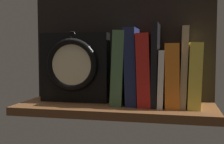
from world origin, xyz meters
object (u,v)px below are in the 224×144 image
book_red_requiem (145,69)px  book_white_catcher (162,78)px  book_tan_shortstories (184,67)px  book_orange_pandolfini (173,75)px  book_yellow_seinlanguage (194,75)px  book_green_romantic (121,68)px  book_black_skeptic (156,65)px  framed_clock (74,67)px  book_navy_bierce (133,66)px

book_red_requiem → book_white_catcher: bearing=0.0°
book_tan_shortstories → book_white_catcher: bearing=180.0°
book_red_requiem → book_tan_shortstories: size_ratio=0.92×
book_orange_pandolfini → book_yellow_seinlanguage: size_ratio=0.99×
book_yellow_seinlanguage → book_green_romantic: bearing=180.0°
book_white_catcher → book_tan_shortstories: book_tan_shortstories is taller
book_green_romantic → book_black_skeptic: (11.06, 0.00, 1.10)cm
book_yellow_seinlanguage → framed_clock: bearing=180.0°
book_red_requiem → book_orange_pandolfini: size_ratio=1.16×
book_navy_bierce → framed_clock: 19.61cm
book_navy_bierce → book_black_skeptic: 7.24cm
book_red_requiem → book_black_skeptic: size_ratio=0.88×
book_green_romantic → framed_clock: (-15.75, 0.02, 0.08)cm
book_navy_bierce → book_red_requiem: size_ratio=1.08×
book_green_romantic → book_tan_shortstories: size_ratio=0.96×
book_black_skeptic → book_orange_pandolfini: size_ratio=1.32×
book_green_romantic → book_tan_shortstories: bearing=0.0°
book_navy_bierce → book_yellow_seinlanguage: 19.05cm
book_black_skeptic → book_yellow_seinlanguage: (11.71, 0.00, -2.97)cm
book_orange_pandolfini → book_yellow_seinlanguage: bearing=0.0°
book_red_requiem → book_white_catcher: size_ratio=1.30×
book_navy_bierce → book_tan_shortstories: book_tan_shortstories is taller
book_green_romantic → book_orange_pandolfini: size_ratio=1.21×
book_green_romantic → book_yellow_seinlanguage: book_green_romantic is taller
book_orange_pandolfini → book_tan_shortstories: bearing=0.0°
book_white_catcher → framed_clock: size_ratio=0.73×
book_white_catcher → book_green_romantic: bearing=180.0°
book_white_catcher → book_yellow_seinlanguage: 9.74cm
book_white_catcher → framed_clock: bearing=180.0°
book_navy_bierce → book_orange_pandolfini: bearing=0.0°
book_navy_bierce → book_tan_shortstories: (15.81, 0.00, 0.09)cm
book_navy_bierce → book_white_catcher: size_ratio=1.40×
book_green_romantic → book_red_requiem: book_green_romantic is taller
framed_clock → book_black_skeptic: bearing=-0.0°
book_navy_bierce → book_black_skeptic: bearing=0.0°
book_black_skeptic → book_tan_shortstories: book_black_skeptic is taller
book_orange_pandolfini → book_white_catcher: bearing=180.0°
book_tan_shortstories → book_yellow_seinlanguage: 3.91cm
book_green_romantic → framed_clock: bearing=179.9°
book_tan_shortstories → book_navy_bierce: bearing=180.0°
book_white_catcher → book_yellow_seinlanguage: size_ratio=0.88×
book_green_romantic → book_yellow_seinlanguage: 22.84cm
book_orange_pandolfini → framed_clock: (-32.07, 0.02, 2.07)cm
book_black_skeptic → book_orange_pandolfini: bearing=0.0°
book_white_catcher → book_tan_shortstories: 7.46cm
book_black_skeptic → book_green_romantic: bearing=180.0°
book_black_skeptic → book_orange_pandolfini: 6.11cm
book_navy_bierce → book_yellow_seinlanguage: (18.91, 0.00, -2.29)cm
book_navy_bierce → book_white_catcher: bearing=0.0°
book_white_catcher → book_navy_bierce: bearing=180.0°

